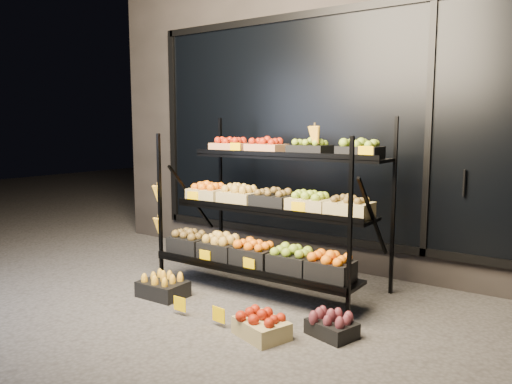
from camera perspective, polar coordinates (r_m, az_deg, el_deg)
The scene contains 8 objects.
ground at distance 4.49m, azimuth -2.92°, elevation -12.98°, with size 24.00×24.00×0.00m, color #514F4C.
building at distance 6.45m, azimuth 11.33°, elevation 8.98°, with size 6.00×2.08×3.50m.
display_rack at distance 4.76m, azimuth 1.36°, elevation -1.94°, with size 2.18×1.02×1.69m.
tag_floor_a at distance 4.32m, azimuth -8.71°, elevation -13.04°, with size 0.13×0.01×0.12m, color #FFC400.
tag_floor_b at distance 4.06m, azimuth -4.29°, elevation -14.33°, with size 0.13×0.01×0.12m, color #FFC400.
floor_crate_midleft at distance 4.78m, azimuth -10.59°, elevation -10.54°, with size 0.43×0.32×0.21m.
floor_crate_midright at distance 3.87m, azimuth 0.63°, elevation -14.95°, with size 0.47×0.40×0.20m.
floor_crate_right at distance 3.92m, azimuth 8.66°, elevation -14.82°, with size 0.40×0.34×0.18m.
Camera 1 is at (2.57, -3.32, 1.58)m, focal length 35.00 mm.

